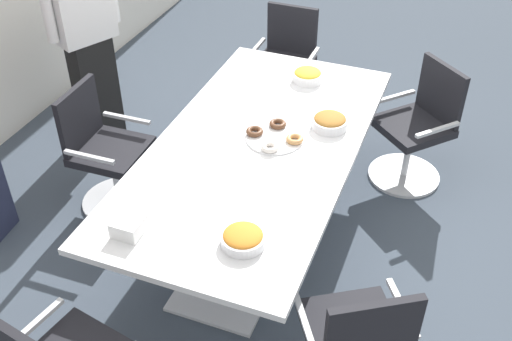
# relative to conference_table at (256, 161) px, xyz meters

# --- Properties ---
(ground_plane) EXTENTS (10.00, 10.00, 0.01)m
(ground_plane) POSITION_rel_conference_table_xyz_m (0.00, 0.00, -0.63)
(ground_plane) COLOR #3D4754
(conference_table) EXTENTS (2.40, 1.20, 0.75)m
(conference_table) POSITION_rel_conference_table_xyz_m (0.00, 0.00, 0.00)
(conference_table) COLOR white
(conference_table) RESTS_ON ground
(office_chair_0) EXTENTS (0.54, 0.54, 0.91)m
(office_chair_0) POSITION_rel_conference_table_xyz_m (1.61, 0.35, -0.22)
(office_chair_0) COLOR silver
(office_chair_0) RESTS_ON ground
(office_chair_1) EXTENTS (0.55, 0.55, 0.91)m
(office_chair_1) POSITION_rel_conference_table_xyz_m (-0.05, 1.10, -0.22)
(office_chair_1) COLOR silver
(office_chair_1) RESTS_ON ground
(office_chair_4) EXTENTS (0.76, 0.76, 0.91)m
(office_chair_4) POSITION_rel_conference_table_xyz_m (1.04, -0.87, -0.22)
(office_chair_4) COLOR silver
(office_chair_4) RESTS_ON ground
(person_standing_1) EXTENTS (0.58, 0.39, 1.80)m
(person_standing_1) POSITION_rel_conference_table_xyz_m (0.70, 1.65, 0.32)
(person_standing_1) COLOR black
(person_standing_1) RESTS_ON ground
(snack_bowl_pretzels) EXTENTS (0.23, 0.23, 0.09)m
(snack_bowl_pretzels) POSITION_rel_conference_table_xyz_m (0.35, -0.37, 0.17)
(snack_bowl_pretzels) COLOR white
(snack_bowl_pretzels) RESTS_ON conference_table
(snack_bowl_chips_yellow) EXTENTS (0.22, 0.22, 0.09)m
(snack_bowl_chips_yellow) POSITION_rel_conference_table_xyz_m (0.87, -0.06, 0.17)
(snack_bowl_chips_yellow) COLOR white
(snack_bowl_chips_yellow) RESTS_ON conference_table
(snack_bowl_chips_orange) EXTENTS (0.23, 0.23, 0.08)m
(snack_bowl_chips_orange) POSITION_rel_conference_table_xyz_m (-0.83, -0.25, 0.17)
(snack_bowl_chips_orange) COLOR white
(snack_bowl_chips_orange) RESTS_ON conference_table
(donut_platter) EXTENTS (0.37, 0.37, 0.04)m
(donut_platter) POSITION_rel_conference_table_xyz_m (0.10, -0.08, 0.14)
(donut_platter) COLOR white
(donut_platter) RESTS_ON conference_table
(napkin_pile) EXTENTS (0.15, 0.15, 0.09)m
(napkin_pile) POSITION_rel_conference_table_xyz_m (-0.97, 0.33, 0.17)
(napkin_pile) COLOR white
(napkin_pile) RESTS_ON conference_table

